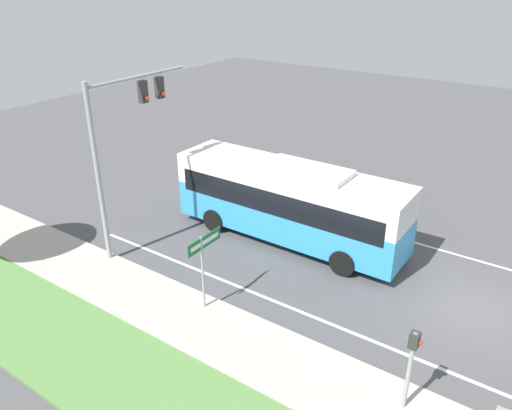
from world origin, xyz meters
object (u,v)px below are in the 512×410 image
(street_sign, at_px, (204,256))
(pedestrian_signal, at_px, (411,358))
(signal_gantry, at_px, (122,132))
(bus, at_px, (289,199))

(street_sign, bearing_deg, pedestrian_signal, -93.62)
(pedestrian_signal, relative_size, street_sign, 0.90)
(signal_gantry, xyz_separation_m, pedestrian_signal, (-2.15, -12.90, -3.34))
(bus, distance_m, signal_gantry, 7.50)
(signal_gantry, distance_m, pedestrian_signal, 13.50)
(bus, relative_size, signal_gantry, 1.42)
(pedestrian_signal, distance_m, street_sign, 7.48)
(bus, bearing_deg, pedestrian_signal, -130.14)
(signal_gantry, relative_size, pedestrian_signal, 2.79)
(signal_gantry, xyz_separation_m, street_sign, (-1.68, -5.45, -3.02))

